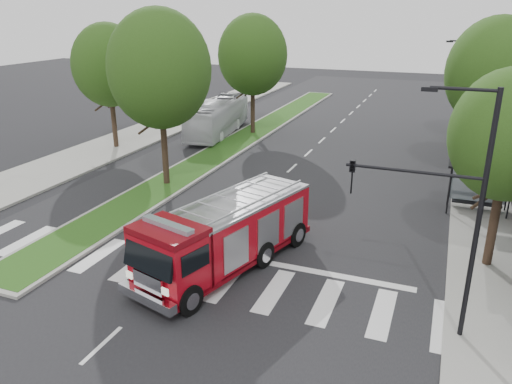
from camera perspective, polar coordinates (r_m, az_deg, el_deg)
ground at (r=22.91m, az=-4.93°, el=-5.67°), size 140.00×140.00×0.00m
sidewalk_right at (r=30.26m, az=26.13°, el=-1.04°), size 5.00×80.00×0.15m
sidewalk_left at (r=38.36m, az=-18.01°, el=4.25°), size 5.00×80.00×0.15m
median at (r=40.71m, az=-1.41°, el=6.13°), size 3.00×50.00×0.15m
bus_shelter at (r=27.78m, az=24.32°, el=1.78°), size 3.20×1.60×2.61m
tree_right_near at (r=21.01m, az=26.97°, el=5.75°), size 4.40×4.40×8.05m
tree_right_mid at (r=32.67m, az=25.69°, el=12.16°), size 5.60×5.60×9.72m
tree_right_far at (r=42.67m, az=24.85°, el=12.84°), size 5.00×5.00×8.73m
tree_median_near at (r=28.98m, az=-10.98°, el=13.59°), size 5.80×5.80×10.16m
tree_median_far at (r=41.49m, az=-0.39°, el=15.38°), size 5.60×5.60×9.72m
tree_left_mid at (r=38.50m, az=-16.52°, el=13.72°), size 5.20×5.20×9.16m
streetlight_right_near at (r=15.83m, az=21.20°, el=-0.78°), size 4.08×0.22×8.00m
streetlight_right_far at (r=38.82m, az=23.07°, el=10.49°), size 2.11×0.20×8.00m
fire_engine at (r=20.14m, az=-3.36°, el=-4.83°), size 4.94×9.13×3.04m
city_bus at (r=42.44m, az=-4.36°, el=8.55°), size 3.72×10.61×2.89m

